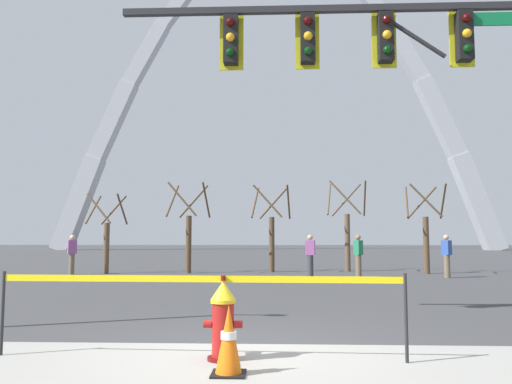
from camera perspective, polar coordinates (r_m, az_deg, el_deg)
ground_plane at (r=6.90m, az=-1.25°, el=-17.14°), size 240.00×240.00×0.00m
fire_hydrant at (r=6.28m, az=-3.66°, el=-13.98°), size 0.46×0.48×0.99m
caution_tape_barrier at (r=6.33m, az=-6.43°, el=-11.81°), size 4.91×0.23×1.03m
traffic_cone_by_hydrant at (r=5.65m, az=-3.04°, el=-16.10°), size 0.36×0.36×0.73m
traffic_signal_gantry at (r=9.86m, az=16.66°, el=12.59°), size 7.82×0.44×6.00m
monument_arch at (r=70.59m, az=2.01°, el=9.77°), size 59.52×2.33×44.19m
tree_far_left at (r=22.54m, az=-16.20°, el=-4.91°), size 1.54×1.55×3.32m
tree_left_mid at (r=22.00m, az=-7.46°, el=-4.51°), size 1.76×1.77×3.79m
tree_center_left at (r=22.62m, az=1.74°, el=-4.61°), size 1.74×1.75×3.76m
tree_center_right at (r=23.42m, az=10.05°, el=-4.30°), size 1.85×1.86×4.00m
tree_right_mid at (r=22.64m, az=18.27°, el=-4.42°), size 1.72×1.73×3.70m
pedestrian_walking_left at (r=19.79m, az=11.25°, el=-6.89°), size 0.33×0.39×1.59m
pedestrian_standing_center at (r=20.46m, az=20.34°, el=-6.61°), size 0.34×0.39×1.59m
pedestrian_walking_right at (r=22.24m, az=-19.69°, el=-6.50°), size 0.39×0.35×1.59m
pedestrian_near_trees at (r=19.27m, az=6.02°, el=-7.01°), size 0.38×0.27×1.59m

